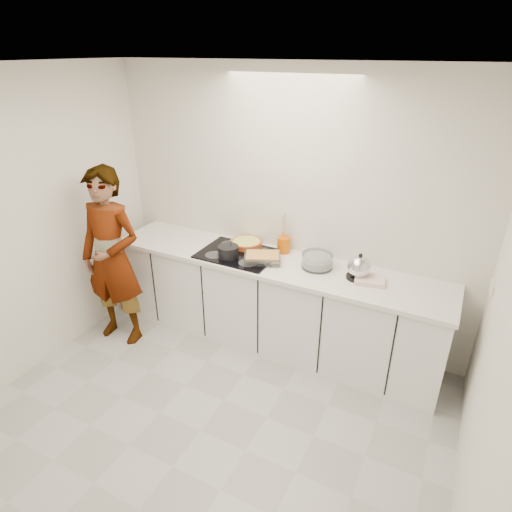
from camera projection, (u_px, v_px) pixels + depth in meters
The scene contains 16 objects.
floor at pixel (200, 431), 3.33m from camera, with size 3.60×3.20×0.00m, color #B7B7B7.
ceiling at pixel (171, 66), 2.19m from camera, with size 3.60×3.20×0.00m, color white.
wall_back at pixel (287, 211), 4.04m from camera, with size 3.60×0.00×2.60m, color silver.
wall_left at pixel (8, 236), 3.50m from camera, with size 0.00×3.20×2.60m, color silver.
wall_right at pixel (502, 371), 2.04m from camera, with size 0.02×3.20×2.60m.
base_cabinets at pixel (271, 304), 4.16m from camera, with size 3.20×0.58×0.87m, color white.
countertop at pixel (272, 263), 3.96m from camera, with size 3.24×0.64×0.04m, color white.
hob at pixel (238, 254), 4.08m from camera, with size 0.72×0.54×0.01m, color black.
tart_dish at pixel (247, 243), 4.22m from camera, with size 0.39×0.39×0.05m.
saucepan at pixel (228, 251), 3.98m from camera, with size 0.24×0.24×0.18m.
baking_dish at pixel (262, 257), 3.92m from camera, with size 0.40×0.36×0.06m.
mixing_bowl at pixel (317, 261), 3.82m from camera, with size 0.36×0.36×0.13m.
tea_towel at pixel (370, 280), 3.59m from camera, with size 0.25×0.18×0.04m, color white.
kettle at pixel (359, 268), 3.62m from camera, with size 0.27×0.27×0.23m.
utensil_crock at pixel (284, 245), 4.09m from camera, with size 0.13×0.13×0.16m, color #D45904.
cook at pixel (112, 259), 4.06m from camera, with size 0.64×0.42×1.77m, color white.
Camera 1 is at (1.48, -1.93, 2.69)m, focal length 30.00 mm.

